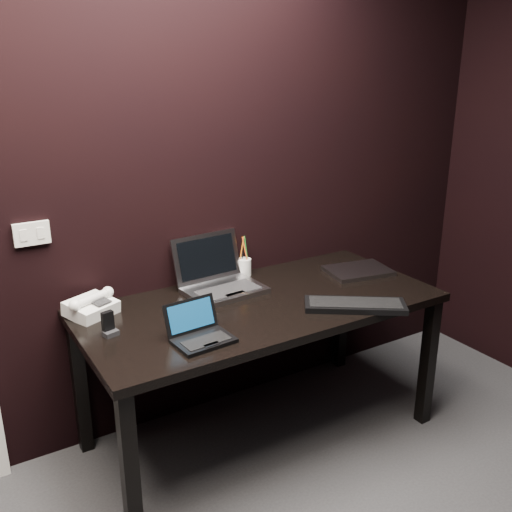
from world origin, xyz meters
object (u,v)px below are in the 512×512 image
desk_phone (91,306)px  silver_laptop (220,281)px  ext_keyboard (355,305)px  netbook (200,333)px  pen_cup (244,266)px  desk (261,316)px  mobile_phone (109,326)px  closed_laptop (358,271)px

desk_phone → silver_laptop: bearing=-3.5°
ext_keyboard → silver_laptop: bearing=129.8°
netbook → pen_cup: size_ratio=1.15×
desk → ext_keyboard: bearing=-41.0°
mobile_phone → desk: bearing=-2.6°
ext_keyboard → pen_cup: pen_cup is taller
netbook → closed_laptop: netbook is taller
desk → netbook: 0.48m
desk_phone → mobile_phone: size_ratio=2.41×
mobile_phone → netbook: bearing=-38.5°
netbook → desk: bearing=26.2°
netbook → silver_laptop: bearing=53.6°
mobile_phone → pen_cup: size_ratio=0.48×
pen_cup → desk_phone: bearing=-174.6°
netbook → desk_phone: (-0.31, 0.47, 0.01)m
silver_laptop → desk_phone: (-0.63, 0.04, -0.01)m
ext_keyboard → mobile_phone: size_ratio=4.55×
closed_laptop → pen_cup: pen_cup is taller
desk → ext_keyboard: size_ratio=3.62×
silver_laptop → closed_laptop: size_ratio=1.07×
desk → desk_phone: bearing=159.9°
pen_cup → silver_laptop: bearing=-150.7°
silver_laptop → mobile_phone: bearing=-162.6°
desk → pen_cup: bearing=72.4°
desk → closed_laptop: bearing=5.2°
ext_keyboard → mobile_phone: mobile_phone is taller
silver_laptop → ext_keyboard: size_ratio=0.84×
netbook → silver_laptop: (0.32, 0.44, 0.02)m
desk_phone → mobile_phone: bearing=-88.8°
desk_phone → closed_laptop: bearing=-8.5°
ext_keyboard → closed_laptop: (0.32, 0.35, -0.00)m
ext_keyboard → desk_phone: desk_phone is taller
desk_phone → desk: bearing=-20.1°
closed_laptop → pen_cup: 0.62m
netbook → ext_keyboard: (0.75, -0.08, -0.02)m
mobile_phone → pen_cup: 0.89m
mobile_phone → pen_cup: bearing=20.6°
ext_keyboard → mobile_phone: 1.10m
netbook → silver_laptop: silver_laptop is taller
silver_laptop → closed_laptop: 0.77m
desk_phone → mobile_phone: (0.00, -0.23, -0.00)m
mobile_phone → closed_laptop: bearing=1.1°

